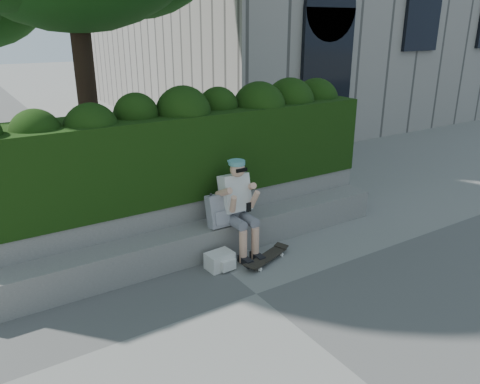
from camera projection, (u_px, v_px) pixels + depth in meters
ground at (256, 294)px, 5.74m from camera, size 80.00×80.00×0.00m
bench_ledge at (207, 240)px, 6.65m from camera, size 6.00×0.45×0.45m
planter_wall at (191, 219)px, 6.98m from camera, size 6.00×0.50×0.75m
hedge at (182, 153)px, 6.83m from camera, size 6.00×1.00×1.20m
person at (237, 204)px, 6.53m from camera, size 0.40×0.76×1.38m
skateboard at (266, 257)px, 6.49m from camera, size 0.78×0.44×0.08m
backpack_plaid at (218, 211)px, 6.49m from camera, size 0.31×0.17×0.46m
backpack_ground at (220, 260)px, 6.31m from camera, size 0.37×0.28×0.23m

